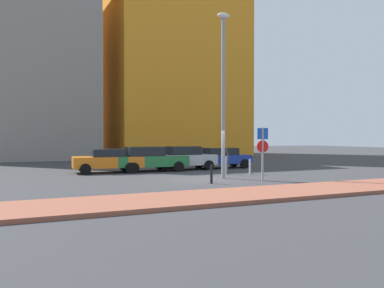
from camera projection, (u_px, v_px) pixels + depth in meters
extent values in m
plane|color=#38383A|center=(208.00, 179.00, 20.50)|extent=(120.00, 120.00, 0.00)
cube|color=#93513D|center=(278.00, 192.00, 15.07)|extent=(40.00, 3.07, 0.14)
cube|color=orange|center=(108.00, 162.00, 24.14)|extent=(4.27, 2.14, 0.66)
cube|color=black|center=(108.00, 153.00, 24.13)|extent=(2.02, 1.82, 0.46)
cylinder|color=black|center=(128.00, 166.00, 25.48)|extent=(0.66, 0.27, 0.64)
cylinder|color=black|center=(134.00, 168.00, 23.77)|extent=(0.66, 0.27, 0.64)
cylinder|color=black|center=(83.00, 167.00, 24.52)|extent=(0.66, 0.27, 0.64)
cylinder|color=black|center=(85.00, 169.00, 22.81)|extent=(0.66, 0.27, 0.64)
cube|color=#237238|center=(151.00, 161.00, 25.07)|extent=(4.59, 2.03, 0.66)
cube|color=black|center=(145.00, 151.00, 24.91)|extent=(2.33, 1.76, 0.57)
cylinder|color=black|center=(170.00, 165.00, 26.46)|extent=(0.65, 0.26, 0.64)
cylinder|color=black|center=(179.00, 167.00, 24.81)|extent=(0.65, 0.26, 0.64)
cylinder|color=black|center=(124.00, 166.00, 25.36)|extent=(0.65, 0.26, 0.64)
cylinder|color=black|center=(130.00, 168.00, 23.70)|extent=(0.65, 0.26, 0.64)
cube|color=#B7BABF|center=(184.00, 160.00, 26.23)|extent=(4.22, 1.79, 0.68)
cube|color=black|center=(183.00, 151.00, 26.19)|extent=(2.08, 1.60, 0.55)
cylinder|color=black|center=(199.00, 164.00, 27.55)|extent=(0.65, 0.24, 0.64)
cylinder|color=black|center=(209.00, 165.00, 26.01)|extent=(0.65, 0.24, 0.64)
cylinder|color=black|center=(160.00, 165.00, 26.46)|extent=(0.65, 0.24, 0.64)
cylinder|color=black|center=(168.00, 166.00, 24.92)|extent=(0.65, 0.24, 0.64)
cube|color=#1E389E|center=(222.00, 159.00, 27.66)|extent=(4.01, 1.85, 0.59)
cube|color=black|center=(221.00, 151.00, 27.61)|extent=(2.21, 1.63, 0.49)
cylinder|color=black|center=(233.00, 162.00, 28.93)|extent=(0.65, 0.25, 0.64)
cylinder|color=black|center=(245.00, 164.00, 27.39)|extent=(0.65, 0.25, 0.64)
cylinder|color=black|center=(200.00, 163.00, 27.94)|extent=(0.65, 0.25, 0.64)
cylinder|color=black|center=(209.00, 165.00, 26.40)|extent=(0.65, 0.25, 0.64)
cylinder|color=gray|center=(263.00, 154.00, 19.51)|extent=(0.10, 0.10, 2.64)
cube|color=#1447B7|center=(263.00, 134.00, 19.50)|extent=(0.55, 0.16, 0.55)
cylinder|color=red|center=(263.00, 146.00, 19.51)|extent=(0.59, 0.16, 0.60)
cylinder|color=#4C4C51|center=(228.00, 163.00, 24.02)|extent=(0.08, 0.08, 1.22)
cube|color=black|center=(228.00, 150.00, 24.00)|extent=(0.18, 0.14, 0.28)
cylinder|color=gray|center=(223.00, 99.00, 20.70)|extent=(0.20, 0.20, 8.33)
ellipsoid|color=silver|center=(223.00, 16.00, 20.62)|extent=(0.70, 0.36, 0.30)
cylinder|color=#B7B7BC|center=(250.00, 167.00, 22.78)|extent=(0.12, 0.12, 0.91)
cylinder|color=#B7B7BC|center=(225.00, 165.00, 23.11)|extent=(0.17, 0.17, 1.05)
cylinder|color=black|center=(211.00, 174.00, 18.48)|extent=(0.12, 0.12, 0.88)
cube|color=orange|center=(170.00, 30.00, 47.60)|extent=(14.84, 13.78, 30.02)
cube|color=gray|center=(30.00, 59.00, 40.45)|extent=(12.04, 13.09, 20.30)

